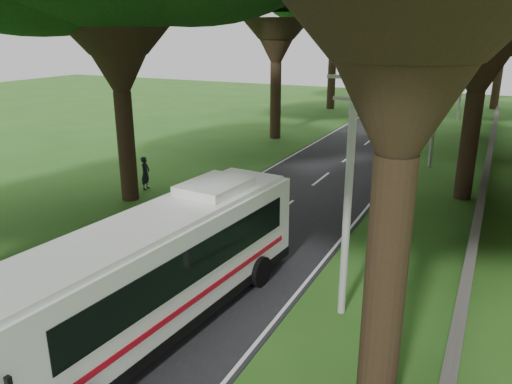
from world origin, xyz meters
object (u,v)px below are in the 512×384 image
at_px(coach_bus, 158,270).
at_px(distant_car_b, 374,108).
at_px(pole_mid, 436,103).
at_px(pole_far, 463,78).
at_px(distant_car_a, 377,117).
at_px(pole_near, 349,188).
at_px(pedestrian, 145,173).

distance_m(coach_bus, distant_car_b, 43.47).
xyz_separation_m(pole_mid, pole_far, (0.00, 20.00, 0.00)).
bearing_deg(distant_car_b, pole_mid, -57.14).
height_order(coach_bus, distant_car_a, coach_bus).
relative_size(pole_far, distant_car_a, 2.00).
height_order(pole_near, coach_bus, pole_near).
height_order(pole_near, pole_mid, same).
distance_m(pole_near, pole_mid, 20.00).
bearing_deg(distant_car_a, pedestrian, 72.22).
height_order(pole_far, distant_car_a, pole_far).
bearing_deg(coach_bus, pedestrian, 134.60).
xyz_separation_m(coach_bus, distant_car_a, (-2.17, 37.56, -1.21)).
height_order(pole_near, distant_car_a, pole_near).
bearing_deg(pole_mid, coach_bus, -101.44).
relative_size(pole_near, pedestrian, 4.24).
bearing_deg(pedestrian, distant_car_b, -19.69).
xyz_separation_m(pole_mid, pedestrian, (-13.83, -12.22, -3.24)).
distance_m(pole_near, coach_bus, 6.12).
bearing_deg(pole_near, pedestrian, 150.65).
bearing_deg(coach_bus, distant_car_a, 98.17).
distance_m(coach_bus, pedestrian, 14.32).
height_order(distant_car_a, distant_car_b, distant_car_a).
xyz_separation_m(pole_mid, coach_bus, (-4.70, -23.21, -2.26)).
height_order(distant_car_b, pedestrian, pedestrian).
bearing_deg(pole_near, distant_car_b, 101.97).
distance_m(distant_car_a, pedestrian, 27.48).
xyz_separation_m(pole_near, distant_car_a, (-6.86, 34.35, -3.47)).
distance_m(distant_car_b, pedestrian, 32.74).
bearing_deg(pole_mid, distant_car_b, 112.94).
bearing_deg(pole_mid, pedestrian, -138.52).
height_order(pole_mid, pole_far, same).
bearing_deg(distant_car_a, pole_far, -143.67).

